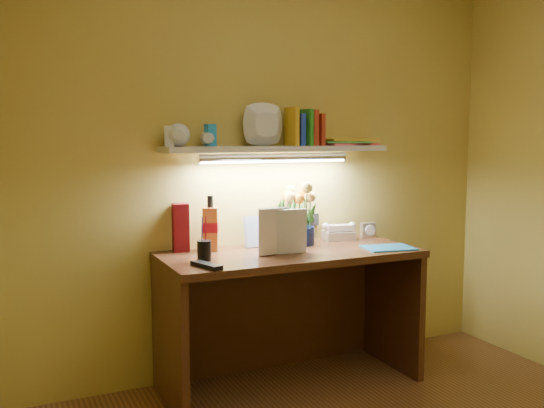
# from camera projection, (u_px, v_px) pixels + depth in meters

# --- Properties ---
(desk) EXTENTS (1.40, 0.60, 0.75)m
(desk) POSITION_uv_depth(u_px,v_px,m) (290.00, 318.00, 3.32)
(desk) COLOR #391D0F
(desk) RESTS_ON ground
(flower_bouquet) EXTENTS (0.26, 0.26, 0.35)m
(flower_bouquet) POSITION_uv_depth(u_px,v_px,m) (297.00, 214.00, 3.47)
(flower_bouquet) COLOR #0E1538
(flower_bouquet) RESTS_ON desk
(telephone) EXTENTS (0.20, 0.16, 0.11)m
(telephone) POSITION_uv_depth(u_px,v_px,m) (339.00, 231.00, 3.63)
(telephone) COLOR beige
(telephone) RESTS_ON desk
(desk_clock) EXTENTS (0.10, 0.06, 0.09)m
(desk_clock) POSITION_uv_depth(u_px,v_px,m) (368.00, 230.00, 3.73)
(desk_clock) COLOR #B9B8BD
(desk_clock) RESTS_ON desk
(whisky_bottle) EXTENTS (0.11, 0.11, 0.30)m
(whisky_bottle) POSITION_uv_depth(u_px,v_px,m) (210.00, 223.00, 3.29)
(whisky_bottle) COLOR #C2581F
(whisky_bottle) RESTS_ON desk
(whisky_box) EXTENTS (0.09, 0.09, 0.26)m
(whisky_box) POSITION_uv_depth(u_px,v_px,m) (181.00, 227.00, 3.26)
(whisky_box) COLOR #60090E
(whisky_box) RESTS_ON desk
(pen_cup) EXTENTS (0.08, 0.08, 0.17)m
(pen_cup) POSITION_uv_depth(u_px,v_px,m) (204.00, 244.00, 3.02)
(pen_cup) COLOR black
(pen_cup) RESTS_ON desk
(art_card) EXTENTS (0.18, 0.04, 0.18)m
(art_card) POSITION_uv_depth(u_px,v_px,m) (259.00, 231.00, 3.41)
(art_card) COLOR white
(art_card) RESTS_ON desk
(tv_remote) EXTENTS (0.11, 0.20, 0.02)m
(tv_remote) POSITION_uv_depth(u_px,v_px,m) (207.00, 265.00, 2.87)
(tv_remote) COLOR black
(tv_remote) RESTS_ON desk
(blue_folder) EXTENTS (0.30, 0.24, 0.01)m
(blue_folder) POSITION_uv_depth(u_px,v_px,m) (388.00, 248.00, 3.36)
(blue_folder) COLOR #2083CC
(blue_folder) RESTS_ON desk
(desk_book_a) EXTENTS (0.19, 0.04, 0.25)m
(desk_book_a) POSITION_uv_depth(u_px,v_px,m) (259.00, 233.00, 3.12)
(desk_book_a) COLOR silver
(desk_book_a) RESTS_ON desk
(desk_book_b) EXTENTS (0.17, 0.04, 0.24)m
(desk_book_b) POSITION_uv_depth(u_px,v_px,m) (276.00, 232.00, 3.17)
(desk_book_b) COLOR silver
(desk_book_b) RESTS_ON desk
(wall_shelf) EXTENTS (1.31, 0.28, 0.25)m
(wall_shelf) POSITION_uv_depth(u_px,v_px,m) (277.00, 142.00, 3.38)
(wall_shelf) COLOR silver
(wall_shelf) RESTS_ON ground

